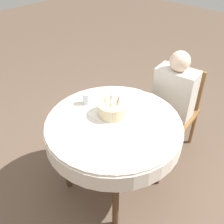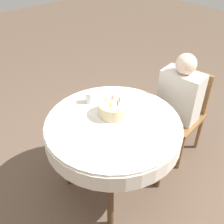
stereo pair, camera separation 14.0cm
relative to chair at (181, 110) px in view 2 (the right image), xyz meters
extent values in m
plane|color=brown|center=(-0.06, -0.84, -0.46)|extent=(12.00, 12.00, 0.00)
cylinder|color=silver|center=(-0.06, -0.84, 0.26)|extent=(1.04, 1.04, 0.02)
cylinder|color=silver|center=(-0.06, -0.84, 0.19)|extent=(1.06, 1.06, 0.13)
cylinder|color=#4C331E|center=(-0.35, -1.13, -0.10)|extent=(0.05, 0.05, 0.72)
cylinder|color=#4C331E|center=(0.23, -1.13, -0.10)|extent=(0.05, 0.05, 0.72)
cylinder|color=#4C331E|center=(-0.35, -0.56, -0.10)|extent=(0.05, 0.05, 0.72)
cylinder|color=#4C331E|center=(0.23, -0.56, -0.10)|extent=(0.05, 0.05, 0.72)
cube|color=brown|center=(0.01, -0.07, -0.05)|extent=(0.49, 0.49, 0.04)
cube|color=brown|center=(-0.02, 0.13, 0.18)|extent=(0.39, 0.08, 0.42)
cylinder|color=brown|center=(-0.16, -0.28, -0.27)|extent=(0.04, 0.04, 0.40)
cylinder|color=brown|center=(0.22, -0.24, -0.27)|extent=(0.04, 0.04, 0.40)
cylinder|color=brown|center=(-0.20, 0.09, -0.27)|extent=(0.04, 0.04, 0.40)
cylinder|color=brown|center=(0.18, 0.14, -0.27)|extent=(0.04, 0.04, 0.40)
cylinder|color=beige|center=(-0.06, -0.23, -0.25)|extent=(0.09, 0.09, 0.43)
cylinder|color=beige|center=(0.12, -0.21, -0.25)|extent=(0.09, 0.09, 0.43)
cube|color=beige|center=(0.01, -0.07, 0.21)|extent=(0.39, 0.25, 0.47)
sphere|color=beige|center=(0.01, -0.07, 0.52)|extent=(0.18, 0.18, 0.18)
cube|color=white|center=(-0.13, -0.78, 0.28)|extent=(0.29, 0.29, 0.00)
cylinder|color=beige|center=(-0.13, -0.78, 0.33)|extent=(0.24, 0.24, 0.10)
cylinder|color=red|center=(-0.09, -0.77, 0.40)|extent=(0.01, 0.01, 0.04)
cylinder|color=red|center=(-0.11, -0.73, 0.40)|extent=(0.01, 0.01, 0.04)
cylinder|color=red|center=(-0.17, -0.75, 0.40)|extent=(0.01, 0.01, 0.04)
cylinder|color=gold|center=(-0.18, -0.81, 0.40)|extent=(0.01, 0.01, 0.04)
cylinder|color=gold|center=(-0.11, -0.83, 0.40)|extent=(0.01, 0.01, 0.04)
cylinder|color=silver|center=(-0.39, -0.81, 0.32)|extent=(0.07, 0.07, 0.09)
camera|label=1|loc=(0.99, -1.99, 1.52)|focal=42.00mm
camera|label=2|loc=(1.09, -1.89, 1.52)|focal=42.00mm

